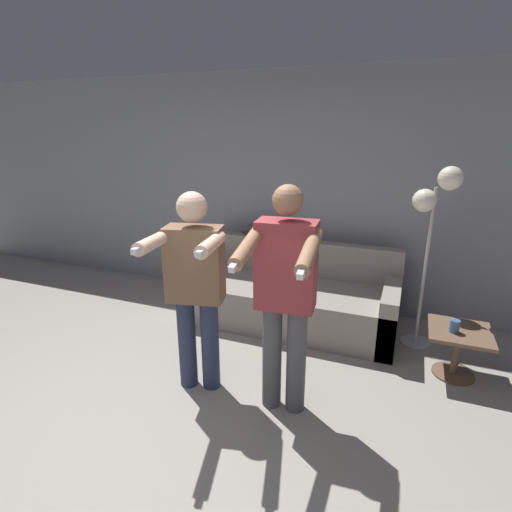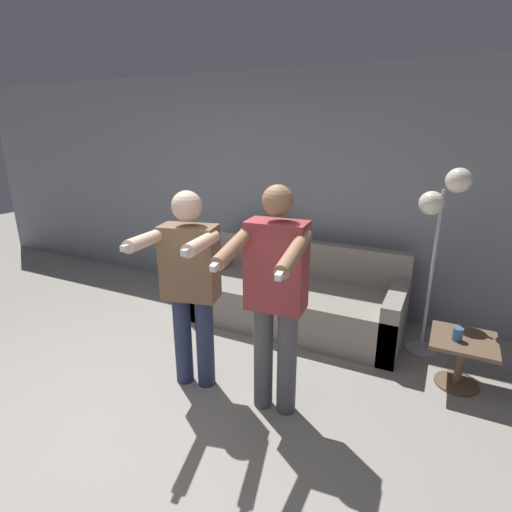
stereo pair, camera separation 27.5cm
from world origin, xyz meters
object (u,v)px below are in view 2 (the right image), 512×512
object	(u,v)px
person_left	(190,280)
cup	(458,334)
floor_lamp	(442,212)
couch	(296,299)
person_right	(275,291)
cat	(269,229)
side_table	(462,351)

from	to	relation	value
person_left	cup	size ratio (longest dim) A/B	15.13
person_left	floor_lamp	xyz separation A→B (m)	(1.62, 1.37, 0.41)
couch	floor_lamp	distance (m)	1.65
person_right	cat	size ratio (longest dim) A/B	3.82
person_left	side_table	size ratio (longest dim) A/B	3.26
cat	side_table	xyz separation A→B (m)	(2.04, -0.78, -0.61)
couch	cat	bearing A→B (deg)	144.21
couch	cup	size ratio (longest dim) A/B	20.75
cat	cup	size ratio (longest dim) A/B	4.17
person_right	cat	world-z (taller)	person_right
floor_lamp	side_table	distance (m)	1.15
floor_lamp	side_table	world-z (taller)	floor_lamp
person_right	person_left	bearing A→B (deg)	175.07
cat	floor_lamp	size ratio (longest dim) A/B	0.26
person_left	floor_lamp	bearing A→B (deg)	26.84
cat	cup	xyz separation A→B (m)	(1.99, -0.83, -0.44)
couch	floor_lamp	xyz separation A→B (m)	(1.27, -0.00, 1.05)
person_right	cup	world-z (taller)	person_right
couch	cat	distance (m)	0.87
couch	side_table	size ratio (longest dim) A/B	4.47
floor_lamp	cup	world-z (taller)	floor_lamp
person_right	side_table	size ratio (longest dim) A/B	3.44
side_table	cup	xyz separation A→B (m)	(-0.05, -0.05, 0.17)
cat	person_left	bearing A→B (deg)	-86.04
couch	cup	world-z (taller)	couch
floor_lamp	person_left	bearing A→B (deg)	-139.92
couch	person_right	world-z (taller)	person_right
cat	side_table	world-z (taller)	cat
person_right	side_table	distance (m)	1.66
person_right	floor_lamp	size ratio (longest dim) A/B	0.98
floor_lamp	couch	bearing A→B (deg)	179.89
side_table	cup	distance (m)	0.18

